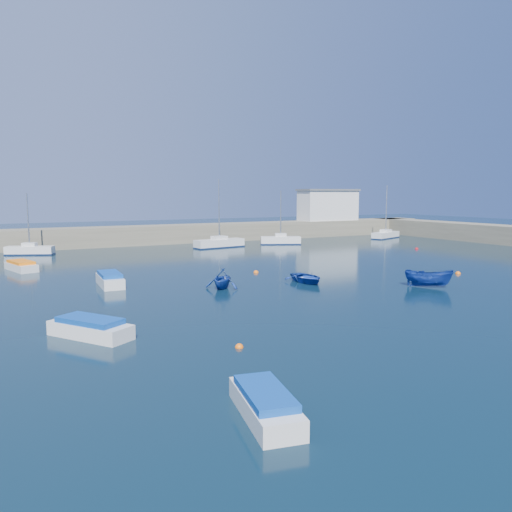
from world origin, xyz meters
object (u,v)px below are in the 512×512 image
dinghy_left (222,279)px  motorboat_0 (90,328)px  dinghy_center (307,278)px  dinghy_right (429,278)px  harbor_office (328,206)px  motorboat_1 (110,280)px  sailboat_8 (386,235)px  motorboat_3 (265,404)px  sailboat_7 (281,240)px  sailboat_5 (30,250)px  sailboat_6 (219,243)px  motorboat_2 (21,266)px

dinghy_left → motorboat_0: bearing=-101.3°
dinghy_center → dinghy_right: dinghy_right is taller
harbor_office → motorboat_1: size_ratio=2.26×
sailboat_8 → dinghy_center: 43.62m
sailboat_8 → dinghy_right: bearing=119.8°
harbor_office → motorboat_3: size_ratio=2.40×
sailboat_7 → sailboat_5: bearing=109.3°
motorboat_0 → motorboat_3: motorboat_0 is taller
sailboat_7 → sailboat_8: (19.84, 0.39, -0.05)m
sailboat_5 → sailboat_7: sailboat_7 is taller
sailboat_7 → dinghy_left: sailboat_7 is taller
sailboat_8 → dinghy_center: size_ratio=2.24×
sailboat_7 → dinghy_left: size_ratio=2.62×
sailboat_6 → dinghy_right: (2.64, -33.63, 0.08)m
sailboat_8 → motorboat_0: size_ratio=1.84×
sailboat_7 → motorboat_2: sailboat_7 is taller
sailboat_6 → dinghy_center: (-4.43, -27.54, -0.22)m
sailboat_6 → motorboat_1: size_ratio=2.03×
motorboat_2 → dinghy_right: dinghy_right is taller
motorboat_0 → motorboat_2: motorboat_0 is taller
sailboat_5 → motorboat_1: 25.05m
sailboat_5 → sailboat_7: size_ratio=0.95×
sailboat_8 → dinghy_center: sailboat_8 is taller
harbor_office → dinghy_right: bearing=-116.8°
sailboat_5 → motorboat_1: size_ratio=1.62×
sailboat_8 → motorboat_0: bearing=102.5°
sailboat_6 → motorboat_1: (-18.76, -21.70, -0.11)m
sailboat_6 → motorboat_2: sailboat_6 is taller
motorboat_0 → motorboat_3: size_ratio=1.10×
dinghy_center → sailboat_8: bearing=41.7°
motorboat_0 → motorboat_3: bearing=-108.2°
harbor_office → motorboat_0: harbor_office is taller
motorboat_0 → dinghy_left: 14.07m
dinghy_left → dinghy_right: size_ratio=0.81×
sailboat_8 → motorboat_3: sailboat_8 is taller
sailboat_6 → motorboat_3: sailboat_6 is taller
sailboat_7 → motorboat_2: size_ratio=1.57×
sailboat_5 → dinghy_left: size_ratio=2.49×
motorboat_3 → dinghy_center: size_ratio=1.11×
sailboat_5 → sailboat_6: sailboat_6 is taller
motorboat_1 → motorboat_2: size_ratio=0.92×
sailboat_5 → sailboat_7: 32.40m
sailboat_6 → harbor_office: bearing=-78.5°
motorboat_0 → dinghy_left: (11.05, 8.71, 0.29)m
motorboat_2 → motorboat_1: bearing=-80.2°
motorboat_3 → dinghy_left: dinghy_left is taller
sailboat_8 → motorboat_2: (-53.63, -10.10, -0.13)m
sailboat_7 → motorboat_1: 35.44m
sailboat_5 → motorboat_0: bearing=-155.8°
harbor_office → motorboat_1: 52.91m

